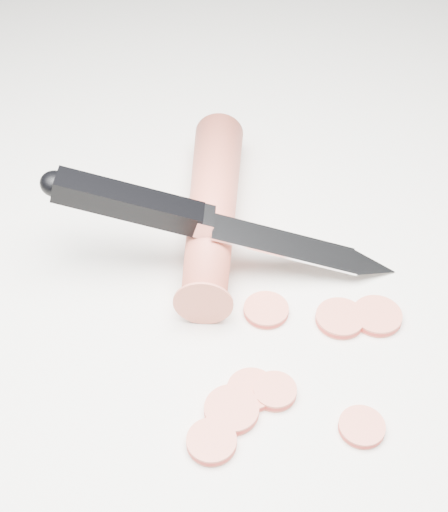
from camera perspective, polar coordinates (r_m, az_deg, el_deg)
ground at (r=0.54m, az=0.84°, el=-5.73°), size 2.40×2.40×0.00m
carrot at (r=0.60m, az=-0.94°, el=3.88°), size 0.16×0.20×0.04m
carrot_slice_0 at (r=0.50m, az=0.61°, el=-12.21°), size 0.04×0.04×0.01m
carrot_slice_1 at (r=0.50m, az=10.96°, el=-13.28°), size 0.03×0.03×0.01m
carrot_slice_2 at (r=0.55m, az=3.39°, el=-4.34°), size 0.03×0.03×0.01m
carrot_slice_3 at (r=0.50m, az=4.09°, el=-10.74°), size 0.03×0.03×0.01m
carrot_slice_4 at (r=0.56m, az=12.13°, el=-4.72°), size 0.04×0.04×0.01m
carrot_slice_5 at (r=0.48m, az=-1.00°, el=-14.64°), size 0.03×0.03×0.01m
carrot_slice_6 at (r=0.51m, az=2.22°, el=-10.66°), size 0.03×0.03×0.01m
carrot_slice_7 at (r=0.55m, az=9.27°, el=-4.95°), size 0.04×0.04×0.01m
kitchen_knife at (r=0.56m, az=0.07°, el=2.68°), size 0.25×0.19×0.09m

